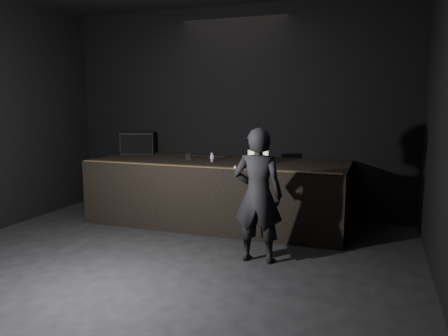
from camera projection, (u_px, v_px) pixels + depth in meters
ground at (126, 291)px, 4.47m from camera, size 7.00×7.00×0.00m
room_walls at (119, 91)px, 4.16m from camera, size 6.10×7.10×3.52m
stage_riser at (218, 192)px, 6.94m from camera, size 4.00×1.50×1.00m
riser_lip at (201, 167)px, 6.20m from camera, size 3.92×0.10×0.01m
stage_monitor at (138, 143)px, 7.74m from camera, size 0.68×0.60×0.38m
cable at (198, 156)px, 7.41m from camera, size 0.98×0.04×0.02m
laptop at (258, 161)px, 6.38m from camera, size 0.38×0.36×0.21m
beer_can at (212, 157)px, 6.72m from camera, size 0.06×0.06×0.14m
plastic_cup at (188, 157)px, 6.90m from camera, size 0.09×0.09×0.11m
wii_remote at (235, 167)px, 6.09m from camera, size 0.07×0.14×0.02m
person at (258, 195)px, 5.20m from camera, size 0.61×0.42×1.63m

